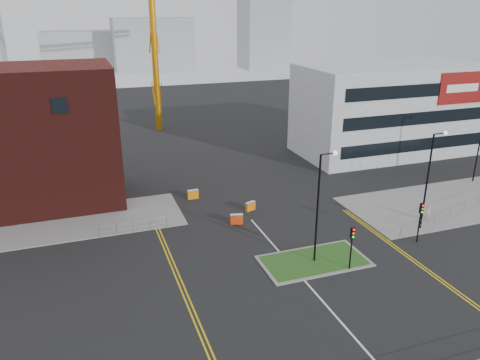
# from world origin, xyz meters

# --- Properties ---
(ground) EXTENTS (200.00, 200.00, 0.00)m
(ground) POSITION_xyz_m (0.00, 0.00, 0.00)
(ground) COLOR black
(ground) RESTS_ON ground
(pavement_left) EXTENTS (28.00, 8.00, 0.12)m
(pavement_left) POSITION_xyz_m (-20.00, 22.00, 0.06)
(pavement_left) COLOR slate
(pavement_left) RESTS_ON ground
(pavement_right) EXTENTS (24.00, 10.00, 0.12)m
(pavement_right) POSITION_xyz_m (22.00, 14.00, 0.06)
(pavement_right) COLOR slate
(pavement_right) RESTS_ON ground
(island_kerb) EXTENTS (8.60, 4.60, 0.08)m
(island_kerb) POSITION_xyz_m (2.00, 8.00, 0.04)
(island_kerb) COLOR slate
(island_kerb) RESTS_ON ground
(grass_island) EXTENTS (8.00, 4.00, 0.12)m
(grass_island) POSITION_xyz_m (2.00, 8.00, 0.06)
(grass_island) COLOR #1D4617
(grass_island) RESTS_ON ground
(office_block) EXTENTS (25.00, 12.20, 12.00)m
(office_block) POSITION_xyz_m (26.01, 31.97, 6.00)
(office_block) COLOR #9FA1A4
(office_block) RESTS_ON ground
(streetlamp_island) EXTENTS (1.46, 0.36, 9.18)m
(streetlamp_island) POSITION_xyz_m (2.22, 8.00, 5.41)
(streetlamp_island) COLOR black
(streetlamp_island) RESTS_ON ground
(streetlamp_right_near) EXTENTS (1.46, 0.36, 9.18)m
(streetlamp_right_near) POSITION_xyz_m (14.22, 10.00, 5.41)
(streetlamp_right_near) COLOR black
(streetlamp_right_near) RESTS_ON ground
(traffic_light_island) EXTENTS (0.28, 0.33, 3.65)m
(traffic_light_island) POSITION_xyz_m (4.00, 5.98, 2.57)
(traffic_light_island) COLOR black
(traffic_light_island) RESTS_ON ground
(traffic_light_right) EXTENTS (0.28, 0.33, 3.65)m
(traffic_light_right) POSITION_xyz_m (12.00, 7.98, 2.57)
(traffic_light_right) COLOR black
(traffic_light_right) RESTS_ON ground
(railing_left) EXTENTS (6.05, 0.05, 1.10)m
(railing_left) POSITION_xyz_m (-11.00, 18.00, 0.74)
(railing_left) COLOR gray
(railing_left) RESTS_ON ground
(railing_right) EXTENTS (19.05, 5.05, 1.10)m
(railing_right) POSITION_xyz_m (20.50, 11.50, 0.78)
(railing_right) COLOR gray
(railing_right) RESTS_ON ground
(centre_line) EXTENTS (0.15, 30.00, 0.01)m
(centre_line) POSITION_xyz_m (0.00, 2.00, 0.01)
(centre_line) COLOR silver
(centre_line) RESTS_ON ground
(yellow_left_a) EXTENTS (0.12, 24.00, 0.01)m
(yellow_left_a) POSITION_xyz_m (-9.00, 10.00, 0.01)
(yellow_left_a) COLOR gold
(yellow_left_a) RESTS_ON ground
(yellow_left_b) EXTENTS (0.12, 24.00, 0.01)m
(yellow_left_b) POSITION_xyz_m (-8.70, 10.00, 0.01)
(yellow_left_b) COLOR gold
(yellow_left_b) RESTS_ON ground
(yellow_right_a) EXTENTS (0.12, 20.00, 0.01)m
(yellow_right_a) POSITION_xyz_m (9.50, 6.00, 0.01)
(yellow_right_a) COLOR gold
(yellow_right_a) RESTS_ON ground
(yellow_right_b) EXTENTS (0.12, 20.00, 0.01)m
(yellow_right_b) POSITION_xyz_m (9.80, 6.00, 0.01)
(yellow_right_b) COLOR gold
(yellow_right_b) RESTS_ON ground
(skyline_b) EXTENTS (24.00, 12.00, 16.00)m
(skyline_b) POSITION_xyz_m (10.00, 130.00, 8.00)
(skyline_b) COLOR gray
(skyline_b) RESTS_ON ground
(skyline_c) EXTENTS (14.00, 12.00, 28.00)m
(skyline_c) POSITION_xyz_m (45.00, 125.00, 14.00)
(skyline_c) COLOR gray
(skyline_c) RESTS_ON ground
(skyline_d) EXTENTS (30.00, 12.00, 12.00)m
(skyline_d) POSITION_xyz_m (-8.00, 140.00, 6.00)
(skyline_d) COLOR gray
(skyline_d) RESTS_ON ground
(pedestrian) EXTENTS (0.68, 0.57, 1.59)m
(pedestrian) POSITION_xyz_m (15.75, 11.15, 0.79)
(pedestrian) COLOR pink
(pedestrian) RESTS_ON ground
(barrier_left) EXTENTS (1.23, 0.62, 0.99)m
(barrier_left) POSITION_xyz_m (-1.63, 16.61, 0.54)
(barrier_left) COLOR red
(barrier_left) RESTS_ON ground
(barrier_mid) EXTENTS (1.19, 0.43, 0.99)m
(barrier_mid) POSITION_xyz_m (-4.00, 24.00, 0.54)
(barrier_mid) COLOR orange
(barrier_mid) RESTS_ON ground
(barrier_right) EXTENTS (1.14, 0.73, 0.91)m
(barrier_right) POSITION_xyz_m (0.69, 19.11, 0.49)
(barrier_right) COLOR orange
(barrier_right) RESTS_ON ground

